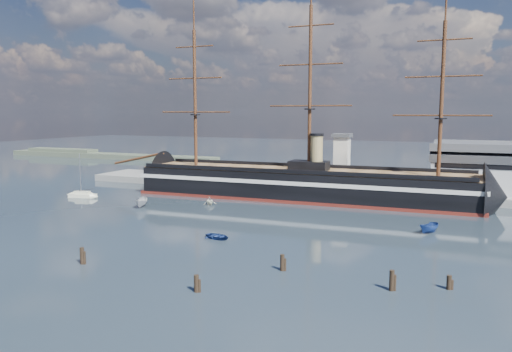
% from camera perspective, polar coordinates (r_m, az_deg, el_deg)
% --- Properties ---
extents(ground, '(600.00, 600.00, 0.00)m').
position_cam_1_polar(ground, '(113.37, 4.31, -4.40)').
color(ground, '#1F2930').
rests_on(ground, ground).
extents(quay, '(180.00, 18.00, 2.00)m').
position_cam_1_polar(quay, '(145.29, 12.65, -1.96)').
color(quay, slate).
rests_on(quay, ground).
extents(quay_tower, '(5.00, 5.00, 15.00)m').
position_cam_1_polar(quay_tower, '(142.57, 9.77, 1.89)').
color(quay_tower, silver).
rests_on(quay_tower, ground).
extents(shoreline, '(120.00, 10.00, 4.00)m').
position_cam_1_polar(shoreline, '(266.63, -18.00, 2.33)').
color(shoreline, '#3F4C38').
rests_on(shoreline, ground).
extents(warship, '(113.10, 18.76, 53.94)m').
position_cam_1_polar(warship, '(133.36, 4.51, -0.87)').
color(warship, black).
rests_on(warship, ground).
extents(sailboat, '(7.77, 3.79, 11.95)m').
position_cam_1_polar(sailboat, '(143.09, -19.21, -2.03)').
color(sailboat, silver).
rests_on(sailboat, ground).
extents(motorboat_a, '(7.52, 4.93, 2.83)m').
position_cam_1_polar(motorboat_a, '(124.59, -12.94, -3.50)').
color(motorboat_a, silver).
rests_on(motorboat_a, ground).
extents(motorboat_b, '(1.89, 3.30, 1.45)m').
position_cam_1_polar(motorboat_b, '(91.95, -4.39, -7.18)').
color(motorboat_b, navy).
rests_on(motorboat_b, ground).
extents(motorboat_c, '(6.53, 4.92, 2.48)m').
position_cam_1_polar(motorboat_c, '(101.05, 19.15, -6.24)').
color(motorboat_c, navy).
rests_on(motorboat_c, ground).
extents(motorboat_d, '(6.16, 5.75, 2.16)m').
position_cam_1_polar(motorboat_d, '(125.25, -5.31, -3.29)').
color(motorboat_d, silver).
rests_on(motorboat_d, ground).
extents(piling_near_left, '(0.64, 0.64, 3.31)m').
position_cam_1_polar(piling_near_left, '(81.49, -19.22, -9.48)').
color(piling_near_left, black).
rests_on(piling_near_left, ground).
extents(piling_near_mid, '(0.64, 0.64, 2.98)m').
position_cam_1_polar(piling_near_mid, '(66.25, -6.81, -13.04)').
color(piling_near_mid, black).
rests_on(piling_near_mid, ground).
extents(piling_near_right, '(0.64, 0.64, 3.45)m').
position_cam_1_polar(piling_near_right, '(68.57, 15.21, -12.53)').
color(piling_near_right, black).
rests_on(piling_near_right, ground).
extents(piling_far_right, '(0.64, 0.64, 2.60)m').
position_cam_1_polar(piling_far_right, '(71.30, 21.16, -12.00)').
color(piling_far_right, black).
rests_on(piling_far_right, ground).
extents(piling_extra, '(0.64, 0.64, 3.15)m').
position_cam_1_polar(piling_extra, '(74.11, 3.01, -10.76)').
color(piling_extra, black).
rests_on(piling_extra, ground).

